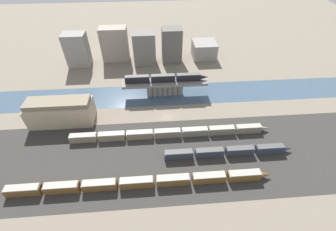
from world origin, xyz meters
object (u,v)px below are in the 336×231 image
object	(u,v)px
train_yard_mid	(228,151)
train_yard_far	(171,133)
train_on_bridge	(166,78)
train_yard_near	(141,182)
warehouse_building	(61,111)

from	to	relation	value
train_yard_mid	train_yard_far	xyz separation A→B (m)	(-22.21, 12.21, -0.08)
train_on_bridge	train_yard_mid	xyz separation A→B (m)	(22.26, -43.22, -8.65)
train_on_bridge	train_yard_near	xyz separation A→B (m)	(-12.73, -54.70, -8.63)
train_yard_near	warehouse_building	size ratio (longest dim) A/B	3.31
train_on_bridge	train_yard_near	bearing A→B (deg)	-103.11
train_on_bridge	train_yard_far	bearing A→B (deg)	-89.91
train_on_bridge	train_yard_mid	bearing A→B (deg)	-62.76
train_yard_near	train_yard_mid	bearing A→B (deg)	18.16
train_yard_near	train_yard_mid	xyz separation A→B (m)	(34.99, 11.47, -0.02)
train_on_bridge	train_yard_mid	world-z (taller)	train_on_bridge
train_on_bridge	train_yard_near	distance (m)	56.82
train_on_bridge	warehouse_building	size ratio (longest dim) A/B	1.52
train_on_bridge	train_yard_far	size ratio (longest dim) A/B	0.49
warehouse_building	train_yard_near	bearing A→B (deg)	-45.34
train_on_bridge	warehouse_building	xyz separation A→B (m)	(-49.83, -17.16, -4.78)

